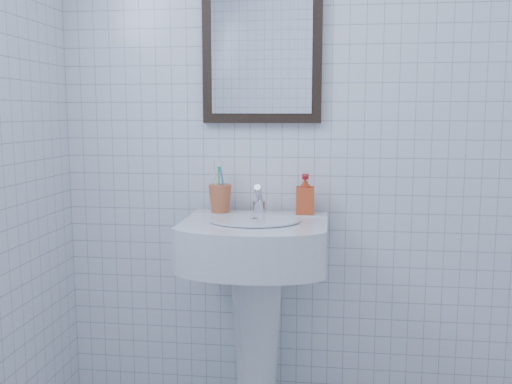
# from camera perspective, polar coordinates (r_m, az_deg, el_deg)

# --- Properties ---
(wall_back) EXTENTS (2.20, 0.02, 2.50)m
(wall_back) POSITION_cam_1_polar(r_m,az_deg,el_deg) (2.43, 5.92, 7.11)
(wall_back) COLOR white
(wall_back) RESTS_ON ground
(washbasin) EXTENTS (0.57, 0.42, 0.87)m
(washbasin) POSITION_cam_1_polar(r_m,az_deg,el_deg) (2.34, -0.01, -9.38)
(washbasin) COLOR white
(washbasin) RESTS_ON ground
(faucet) EXTENTS (0.05, 0.11, 0.13)m
(faucet) POSITION_cam_1_polar(r_m,az_deg,el_deg) (2.37, 0.31, -0.96)
(faucet) COLOR silver
(faucet) RESTS_ON washbasin
(toothbrush_cup) EXTENTS (0.13, 0.13, 0.12)m
(toothbrush_cup) POSITION_cam_1_polar(r_m,az_deg,el_deg) (2.40, -3.60, -0.65)
(toothbrush_cup) COLOR #C96036
(toothbrush_cup) RESTS_ON washbasin
(soap_dispenser) EXTENTS (0.08, 0.08, 0.17)m
(soap_dispenser) POSITION_cam_1_polar(r_m,az_deg,el_deg) (2.37, 4.93, -0.20)
(soap_dispenser) COLOR red
(soap_dispenser) RESTS_ON washbasin
(wall_mirror) EXTENTS (0.50, 0.04, 0.62)m
(wall_mirror) POSITION_cam_1_polar(r_m,az_deg,el_deg) (2.44, 0.59, 14.20)
(wall_mirror) COLOR black
(wall_mirror) RESTS_ON wall_back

